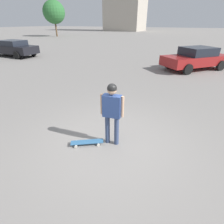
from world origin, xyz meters
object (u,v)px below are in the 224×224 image
skateboard (87,142)px  car_parked_far (13,48)px  person (112,108)px  car_parked_near (196,58)px

skateboard → car_parked_far: 15.42m
person → car_parked_near: person is taller
skateboard → car_parked_far: size_ratio=0.17×
car_parked_near → car_parked_far: car_parked_near is taller
skateboard → car_parked_near: (-1.83, -9.96, 0.66)m
skateboard → car_parked_far: bearing=-64.7°
car_parked_far → person: bearing=150.3°
person → skateboard: 1.14m
car_parked_near → car_parked_far: 15.21m
car_parked_near → skateboard: bearing=31.3°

